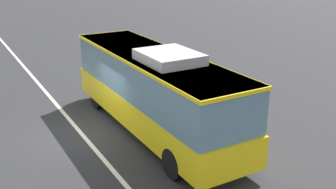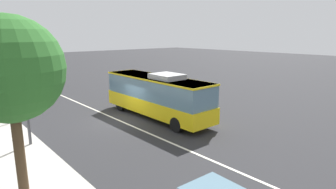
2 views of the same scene
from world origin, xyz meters
name	(u,v)px [view 1 (image 1 of 2)]	position (x,y,z in m)	size (l,w,h in m)	color
ground_plane	(82,134)	(0.00, 0.00, 0.00)	(160.00, 160.00, 0.00)	#28282B
lane_centre_line	(82,134)	(0.00, 0.00, 0.01)	(76.00, 0.16, 0.01)	silver
transit_bus	(154,88)	(-1.15, -2.61, 1.81)	(10.01, 2.54, 3.46)	yellow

